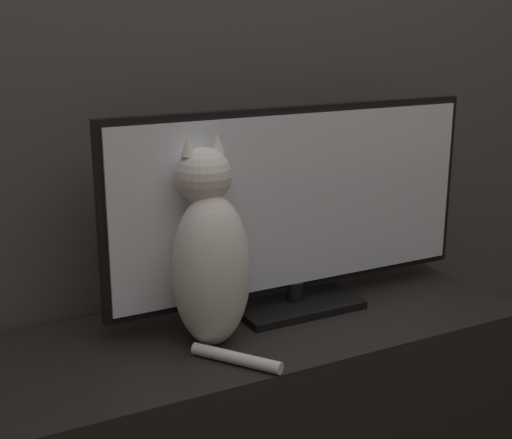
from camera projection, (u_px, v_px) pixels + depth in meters
wall_back at (205, 10)px, 1.83m from camera, size 4.80×0.05×2.60m
tv_stand at (259, 420)px, 1.86m from camera, size 1.35×0.51×0.54m
tv at (295, 208)px, 1.83m from camera, size 1.03×0.20×0.53m
cat at (210, 257)px, 1.64m from camera, size 0.19×0.32×0.49m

